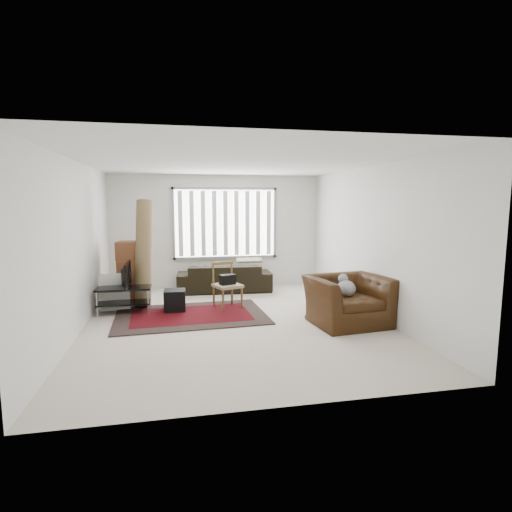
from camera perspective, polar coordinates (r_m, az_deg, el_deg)
The scene contains 11 objects.
room at distance 7.22m, azimuth -3.36°, elevation 5.38°, with size 6.00×6.02×2.71m.
persian_rug at distance 7.41m, azimuth -9.25°, elevation -8.36°, with size 2.75×1.91×0.02m.
tv_stand at distance 7.80m, azimuth -18.36°, elevation -5.24°, with size 0.98×0.44×0.49m.
tv at distance 7.73m, azimuth -18.47°, elevation -2.59°, with size 0.80×0.10×0.46m, color black.
subwoofer at distance 7.72m, azimuth -11.52°, elevation -6.20°, with size 0.39×0.39×0.39m, color black.
moving_boxes at distance 8.54m, azimuth -17.51°, elevation -2.52°, with size 0.58×0.55×1.27m.
white_flatpack at distance 8.09m, azimuth -19.54°, elevation -4.87°, with size 0.55×0.08×0.70m, color silver.
rolled_rug at distance 8.23m, azimuth -15.76°, elevation 0.47°, with size 0.31×0.31×2.10m, color brown.
sofa at distance 9.29m, azimuth -4.55°, elevation -2.50°, with size 2.15×0.93×0.83m, color black.
side_chair at distance 7.77m, azimuth -4.16°, elevation -3.89°, with size 0.61×0.61×0.89m.
armchair at distance 6.93m, azimuth 12.99°, elevation -5.70°, with size 1.37×1.22×0.93m.
Camera 1 is at (-0.97, -6.64, 2.03)m, focal length 28.00 mm.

